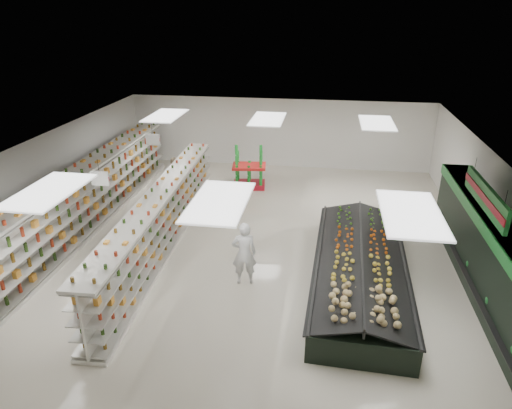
% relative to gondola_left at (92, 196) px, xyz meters
% --- Properties ---
extents(floor, '(16.00, 16.00, 0.00)m').
position_rel_gondola_left_xyz_m(floor, '(5.73, -0.76, -0.98)').
color(floor, beige).
rests_on(floor, ground).
extents(ceiling, '(14.00, 16.00, 0.02)m').
position_rel_gondola_left_xyz_m(ceiling, '(5.73, -0.76, 2.22)').
color(ceiling, white).
rests_on(ceiling, wall_back).
extents(wall_back, '(14.00, 0.02, 3.20)m').
position_rel_gondola_left_xyz_m(wall_back, '(5.73, 7.24, 0.62)').
color(wall_back, white).
rests_on(wall_back, floor).
extents(wall_front, '(14.00, 0.02, 3.20)m').
position_rel_gondola_left_xyz_m(wall_front, '(5.73, -8.76, 0.62)').
color(wall_front, white).
rests_on(wall_front, floor).
extents(wall_left, '(0.02, 16.00, 3.20)m').
position_rel_gondola_left_xyz_m(wall_left, '(-1.27, -0.76, 0.62)').
color(wall_left, white).
rests_on(wall_left, floor).
extents(wall_right, '(0.02, 16.00, 3.20)m').
position_rel_gondola_left_xyz_m(wall_right, '(12.73, -0.76, 0.62)').
color(wall_right, white).
rests_on(wall_right, floor).
extents(produce_wall_case, '(0.93, 8.00, 2.20)m').
position_rel_gondola_left_xyz_m(produce_wall_case, '(12.26, -2.26, 0.26)').
color(produce_wall_case, black).
rests_on(produce_wall_case, floor).
extents(aisle_sign_near, '(0.52, 0.06, 0.75)m').
position_rel_gondola_left_xyz_m(aisle_sign_near, '(1.93, -2.76, 1.77)').
color(aisle_sign_near, white).
rests_on(aisle_sign_near, ceiling).
extents(aisle_sign_far, '(0.52, 0.06, 0.75)m').
position_rel_gondola_left_xyz_m(aisle_sign_far, '(1.93, 1.24, 1.77)').
color(aisle_sign_far, white).
rests_on(aisle_sign_far, ceiling).
extents(hortifruti_banner, '(0.12, 3.20, 0.95)m').
position_rel_gondola_left_xyz_m(hortifruti_banner, '(11.98, -2.26, 1.67)').
color(hortifruti_banner, '#207B30').
rests_on(hortifruti_banner, ceiling).
extents(gondola_left, '(1.06, 12.37, 2.14)m').
position_rel_gondola_left_xyz_m(gondola_left, '(0.00, 0.00, 0.00)').
color(gondola_left, silver).
rests_on(gondola_left, floor).
extents(gondola_center, '(1.22, 10.75, 1.86)m').
position_rel_gondola_left_xyz_m(gondola_center, '(3.02, -1.33, -0.13)').
color(gondola_center, silver).
rests_on(gondola_center, floor).
extents(produce_island, '(2.76, 6.97, 1.03)m').
position_rel_gondola_left_xyz_m(produce_island, '(9.06, -2.50, -0.52)').
color(produce_island, black).
rests_on(produce_island, floor).
extents(soda_endcap, '(1.48, 1.10, 1.76)m').
position_rel_gondola_left_xyz_m(soda_endcap, '(4.85, 4.21, -0.13)').
color(soda_endcap, '#AF1423').
rests_on(soda_endcap, floor).
extents(shopper_main, '(0.74, 0.56, 1.83)m').
position_rel_gondola_left_xyz_m(shopper_main, '(5.93, -3.00, -0.07)').
color(shopper_main, silver).
rests_on(shopper_main, floor).
extents(shopper_background, '(0.59, 0.81, 1.51)m').
position_rel_gondola_left_xyz_m(shopper_background, '(2.01, 3.14, -0.23)').
color(shopper_background, tan).
rests_on(shopper_background, floor).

